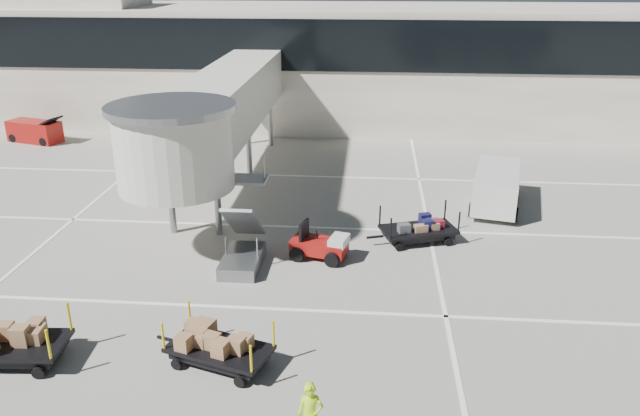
% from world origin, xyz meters
% --- Properties ---
extents(ground, '(140.00, 140.00, 0.00)m').
position_xyz_m(ground, '(0.00, 0.00, 0.00)').
color(ground, '#9D9A8D').
rests_on(ground, ground).
extents(lane_markings, '(40.00, 30.00, 0.02)m').
position_xyz_m(lane_markings, '(-0.67, 9.33, 0.01)').
color(lane_markings, white).
rests_on(lane_markings, ground).
extents(terminal, '(64.00, 12.11, 15.20)m').
position_xyz_m(terminal, '(-0.35, 29.94, 4.11)').
color(terminal, white).
rests_on(terminal, ground).
extents(jet_bridge, '(5.70, 20.40, 6.03)m').
position_xyz_m(jet_bridge, '(-3.97, 12.26, 4.28)').
color(jet_bridge, beige).
rests_on(jet_bridge, ground).
extents(baggage_tug, '(2.37, 1.84, 1.43)m').
position_xyz_m(baggage_tug, '(1.52, 6.03, 0.52)').
color(baggage_tug, maroon).
rests_on(baggage_tug, ground).
extents(suitcase_cart, '(3.82, 2.40, 1.47)m').
position_xyz_m(suitcase_cart, '(5.43, 7.91, 0.51)').
color(suitcase_cart, black).
rests_on(suitcase_cart, ground).
extents(box_cart_near, '(3.70, 2.31, 1.42)m').
position_xyz_m(box_cart_near, '(-0.68, -1.22, 0.59)').
color(box_cart_near, black).
rests_on(box_cart_near, ground).
extents(box_cart_far, '(4.06, 1.84, 1.57)m').
position_xyz_m(box_cart_far, '(-6.80, -1.66, 0.63)').
color(box_cart_far, black).
rests_on(box_cart_far, ground).
extents(ground_worker, '(0.63, 0.41, 1.72)m').
position_xyz_m(ground_worker, '(2.13, -4.16, 0.86)').
color(ground_worker, '#A5D916').
rests_on(ground_worker, ground).
extents(minivan, '(2.96, 5.11, 1.82)m').
position_xyz_m(minivan, '(9.35, 12.35, 1.09)').
color(minivan, silver).
rests_on(minivan, ground).
extents(belt_loader, '(3.91, 2.36, 1.77)m').
position_xyz_m(belt_loader, '(-18.35, 21.58, 0.68)').
color(belt_loader, maroon).
rests_on(belt_loader, ground).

